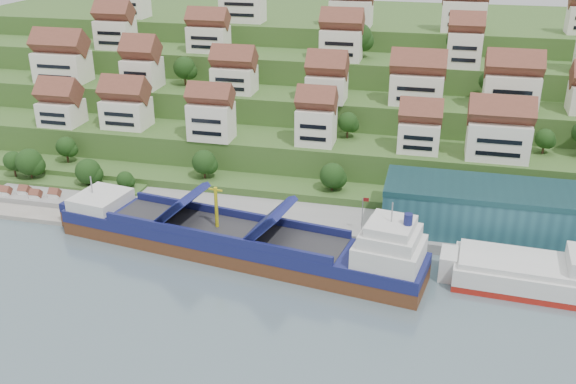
# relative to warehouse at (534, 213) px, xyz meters

# --- Properties ---
(ground) EXTENTS (300.00, 300.00, 0.00)m
(ground) POSITION_rel_warehouse_xyz_m (-52.00, -17.00, -7.20)
(ground) COLOR slate
(ground) RESTS_ON ground
(quay) EXTENTS (180.00, 14.00, 2.20)m
(quay) POSITION_rel_warehouse_xyz_m (-32.00, -2.00, -6.10)
(quay) COLOR gray
(quay) RESTS_ON ground
(pebble_beach) EXTENTS (45.00, 20.00, 1.00)m
(pebble_beach) POSITION_rel_warehouse_xyz_m (-110.00, -5.00, -6.70)
(pebble_beach) COLOR gray
(pebble_beach) RESTS_ON ground
(hillside) EXTENTS (260.00, 128.00, 31.00)m
(hillside) POSITION_rel_warehouse_xyz_m (-52.00, 86.55, 3.46)
(hillside) COLOR #2D4C1E
(hillside) RESTS_ON ground
(hillside_village) EXTENTS (162.69, 63.95, 29.55)m
(hillside_village) POSITION_rel_warehouse_xyz_m (-49.38, 43.33, 17.14)
(hillside_village) COLOR white
(hillside_village) RESTS_ON ground
(hillside_trees) EXTENTS (138.68, 62.49, 31.89)m
(hillside_trees) POSITION_rel_warehouse_xyz_m (-62.21, 26.47, 9.36)
(hillside_trees) COLOR #1D3F15
(hillside_trees) RESTS_ON ground
(warehouse) EXTENTS (60.00, 15.00, 10.00)m
(warehouse) POSITION_rel_warehouse_xyz_m (0.00, 0.00, 0.00)
(warehouse) COLOR #245763
(warehouse) RESTS_ON quay
(flagpole) EXTENTS (1.28, 0.16, 8.00)m
(flagpole) POSITION_rel_warehouse_xyz_m (-33.89, -7.00, -0.32)
(flagpole) COLOR gray
(flagpole) RESTS_ON quay
(beach_huts) EXTENTS (14.40, 3.70, 2.20)m
(beach_huts) POSITION_rel_warehouse_xyz_m (-112.00, -6.25, -5.10)
(beach_huts) COLOR white
(beach_huts) RESTS_ON pebble_beach
(cargo_ship) EXTENTS (76.83, 23.44, 16.81)m
(cargo_ship) POSITION_rel_warehouse_xyz_m (-55.76, -18.53, -3.98)
(cargo_ship) COLOR #562F1A
(cargo_ship) RESTS_ON ground
(second_ship) EXTENTS (31.91, 13.45, 9.07)m
(second_ship) POSITION_rel_warehouse_xyz_m (0.99, -17.56, -4.46)
(second_ship) COLOR maroon
(second_ship) RESTS_ON ground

